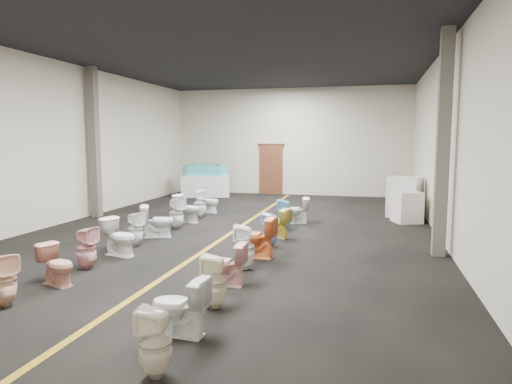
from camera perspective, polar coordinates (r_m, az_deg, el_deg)
floor at (r=11.94m, az=-2.54°, el=-4.75°), size 16.00×16.00×0.00m
ceiling at (r=11.91m, az=-2.66°, el=17.00°), size 16.00×16.00×0.00m
wall_back at (r=19.51m, az=4.25°, el=6.28°), size 10.00×0.00×10.00m
wall_left at (r=14.00m, az=-22.69°, el=5.68°), size 0.00×16.00×16.00m
wall_right at (r=11.32m, az=22.53°, el=5.60°), size 0.00×16.00×16.00m
aisle_stripe at (r=11.94m, az=-2.54°, el=-4.74°), size 0.12×15.60×0.01m
back_door at (r=19.64m, az=1.89°, el=2.80°), size 1.00×0.10×2.10m
door_frame at (r=19.61m, az=1.91°, el=5.92°), size 1.15×0.08×0.10m
column_left at (r=14.67m, az=-19.56°, el=5.83°), size 0.25×0.25×4.50m
column_right at (r=9.80m, az=22.33°, el=5.53°), size 0.25×0.25×4.50m
display_table at (r=19.00m, az=-6.33°, el=0.77°), size 2.16×1.55×0.87m
bathtub at (r=18.95m, az=-6.36°, el=2.68°), size 1.84×0.88×0.55m
appliance_crate_a at (r=13.61m, az=18.36°, el=-1.80°), size 0.89×0.89×0.88m
appliance_crate_b at (r=14.56m, az=18.11°, el=-0.59°), size 1.14×1.14×1.22m
appliance_crate_c at (r=15.57m, az=17.85°, el=-0.88°), size 0.94×0.94×0.82m
appliance_crate_d at (r=17.56m, az=17.45°, el=0.08°), size 0.68×0.68×0.90m
toilet_left_1 at (r=7.40m, az=-29.01°, el=-9.63°), size 0.46×0.45×0.77m
toilet_left_2 at (r=8.11m, az=-23.59°, el=-8.33°), size 0.74×0.56×0.67m
toilet_left_3 at (r=8.86m, az=-20.44°, el=-6.59°), size 0.41×0.41×0.78m
toilet_left_4 at (r=9.67m, az=-16.66°, el=-5.40°), size 0.84×0.62×0.77m
toilet_left_5 at (r=10.44m, az=-14.83°, el=-4.50°), size 0.45×0.44×0.76m
toilet_left_6 at (r=11.25m, az=-12.24°, el=-3.57°), size 0.88×0.71×0.79m
toilet_left_7 at (r=12.19m, az=-9.91°, el=-2.61°), size 0.50×0.49×0.84m
toilet_left_8 at (r=13.10m, az=-8.58°, el=-2.06°), size 0.82×0.52×0.79m
toilet_left_9 at (r=13.80m, az=-7.02°, el=-1.45°), size 0.49×0.49×0.86m
toilet_left_10 at (r=14.76m, az=-6.02°, el=-1.16°), size 0.73×0.44×0.73m
toilet_right_0 at (r=4.82m, az=-12.49°, el=-17.94°), size 0.36×0.35×0.72m
toilet_right_1 at (r=5.70m, az=-9.56°, el=-13.89°), size 0.73×0.45×0.72m
toilet_right_2 at (r=6.48m, az=-5.19°, el=-11.06°), size 0.39×0.39×0.77m
toilet_right_3 at (r=7.43m, az=-3.88°, el=-8.98°), size 0.71×0.42×0.71m
toilet_right_4 at (r=8.29m, az=-1.49°, el=-6.89°), size 0.46×0.45×0.83m
toilet_right_5 at (r=9.10m, az=-0.04°, el=-5.66°), size 0.83×0.50×0.83m
toilet_right_6 at (r=10.07m, az=1.80°, el=-4.74°), size 0.44×0.44×0.74m
toilet_right_7 at (r=10.96m, az=2.47°, el=-3.87°), size 0.79×0.59×0.72m
toilet_right_8 at (r=11.92m, az=3.57°, el=-2.82°), size 0.38×0.37×0.80m
toilet_right_9 at (r=12.85m, az=5.04°, el=-2.30°), size 0.79×0.56×0.73m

